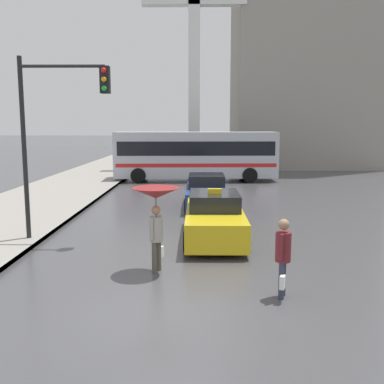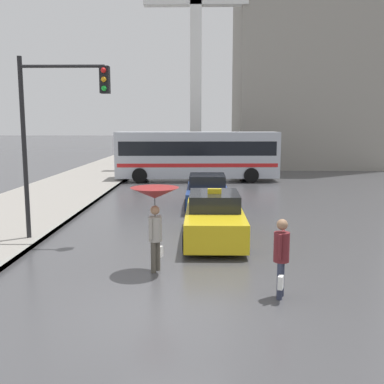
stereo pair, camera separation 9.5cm
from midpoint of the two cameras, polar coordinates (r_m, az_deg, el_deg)
name	(u,v)px [view 2 (the right image)]	position (r m, az deg, el deg)	size (l,w,h in m)	color
ground_plane	(168,314)	(9.11, -2.71, -15.26)	(300.00, 300.00, 0.00)	#424244
taxi	(214,218)	(14.52, 3.02, -3.32)	(1.91, 4.73, 1.66)	gold
sedan_red	(207,192)	(20.25, 2.07, -0.03)	(1.91, 4.47, 1.45)	navy
city_bus	(197,154)	(29.71, 0.73, 4.88)	(10.65, 3.01, 3.21)	#B2B7C1
pedestrian_with_umbrella	(155,202)	(11.12, -4.49, -1.30)	(1.20, 1.20, 2.15)	#4C473D
pedestrian_man	(281,253)	(9.75, 11.56, -7.54)	(0.43, 0.63, 1.72)	#2D3347
traffic_light	(57,117)	(14.39, -16.61, 9.13)	(2.76, 0.38, 5.71)	black
monument_cross	(196,37)	(37.16, 0.57, 19.05)	(8.11, 0.90, 18.44)	white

